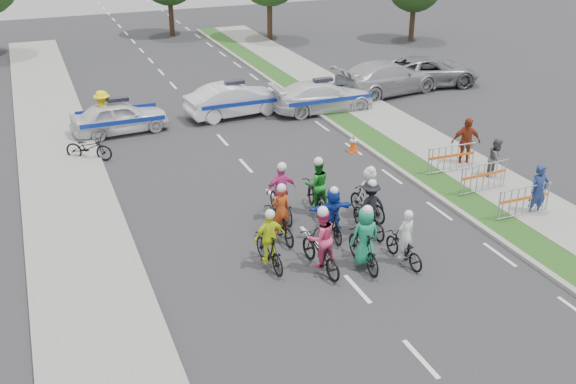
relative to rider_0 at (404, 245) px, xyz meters
name	(u,v)px	position (x,y,z in m)	size (l,w,h in m)	color
ground	(357,289)	(-1.81, -0.70, -0.56)	(90.00, 90.00, 0.00)	#28282B
curb_right	(419,184)	(3.29, 4.30, -0.50)	(0.20, 60.00, 0.12)	gray
grass_strip	(435,181)	(3.99, 4.30, -0.50)	(1.20, 60.00, 0.11)	#1F4817
sidewalk_right	(477,173)	(5.79, 4.30, -0.49)	(2.40, 60.00, 0.13)	gray
sidewalk_left	(80,246)	(-8.31, 4.30, -0.49)	(3.00, 60.00, 0.13)	gray
rider_0	(404,245)	(0.00, 0.00, 0.00)	(0.71, 1.69, 1.68)	black
rider_1	(364,243)	(-1.14, 0.23, 0.19)	(0.83, 1.86, 1.93)	black
rider_2	(321,247)	(-2.31, 0.53, 0.17)	(0.89, 2.00, 1.99)	black
rider_3	(269,245)	(-3.54, 1.21, 0.14)	(0.94, 1.76, 1.82)	black
rider_4	(369,212)	(-0.07, 1.88, 0.15)	(1.03, 1.81, 1.82)	black
rider_5	(332,216)	(-1.23, 2.04, 0.17)	(1.40, 1.67, 1.72)	black
rider_6	(281,220)	(-2.66, 2.59, 0.05)	(0.69, 1.82, 1.84)	black
rider_7	(368,198)	(0.39, 2.78, 0.15)	(0.84, 1.78, 1.81)	black
rider_8	(317,192)	(-0.95, 3.74, 0.17)	(0.94, 2.00, 1.96)	black
rider_9	(281,197)	(-2.18, 3.75, 0.20)	(0.99, 1.88, 1.98)	black
police_car_0	(120,117)	(-5.57, 13.88, 0.14)	(1.65, 4.09, 1.39)	silver
police_car_1	(235,100)	(-0.28, 14.20, 0.19)	(1.58, 4.54, 1.50)	silver
police_car_2	(323,96)	(3.74, 13.29, 0.15)	(2.00, 4.91, 1.43)	silver
civilian_sedan	(387,78)	(7.97, 14.64, 0.28)	(2.34, 5.76, 1.67)	#A9A8AD
civilian_suv	(428,71)	(10.79, 15.16, 0.20)	(2.53, 5.49, 1.53)	slate
spectator_0	(538,191)	(5.44, 0.88, 0.32)	(0.64, 0.42, 1.75)	navy
spectator_1	(496,159)	(6.10, 3.73, 0.22)	(0.75, 0.59, 1.55)	#504F54
spectator_2	(466,142)	(5.81, 5.16, 0.40)	(1.13, 0.47, 1.92)	maroon
marshal_hiviz	(104,112)	(-6.21, 13.97, 0.39)	(1.23, 0.71, 1.90)	yellow
barrier_0	(524,203)	(4.89, 0.86, 0.00)	(2.00, 0.50, 1.12)	#A5A8AD
barrier_1	(483,179)	(4.89, 2.86, 0.00)	(2.00, 0.50, 1.12)	#A5A8AD
barrier_2	(451,160)	(4.89, 4.72, 0.00)	(2.00, 0.50, 1.12)	#A5A8AD
cone_0	(353,143)	(2.66, 8.09, -0.22)	(0.40, 0.40, 0.70)	#F24C0C
cone_1	(346,105)	(4.73, 12.73, -0.22)	(0.40, 0.40, 0.70)	#F24C0C
parked_bike	(89,148)	(-7.20, 11.21, -0.06)	(0.66, 1.89, 0.99)	black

